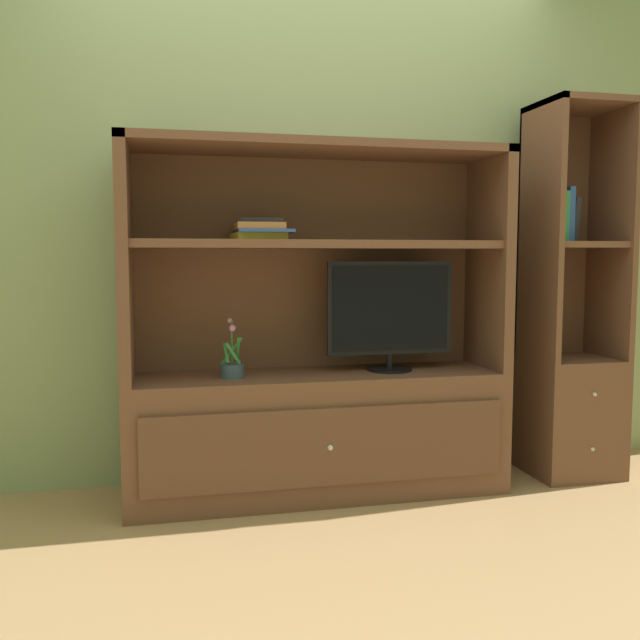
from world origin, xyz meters
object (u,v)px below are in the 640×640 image
Objects in this scene: potted_plant at (232,367)px; upright_book_row at (560,217)px; bookshelf_tall at (571,353)px; tv_monitor at (390,313)px; media_console at (317,388)px; magazine_stack at (260,230)px.

potted_plant is 1.00× the size of upright_book_row.
upright_book_row is (-0.09, -0.01, 0.68)m from bookshelf_tall.
bookshelf_tall reaches higher than tv_monitor.
media_console is 5.12× the size of magazine_stack.
upright_book_row is (1.21, -0.01, 0.80)m from media_console.
magazine_stack is 0.18× the size of bookshelf_tall.
bookshelf_tall is 0.69m from upright_book_row.
tv_monitor is 2.29× the size of potted_plant.
tv_monitor is 0.99m from bookshelf_tall.
bookshelf_tall is (1.31, 0.00, 0.12)m from media_console.
magazine_stack is (0.13, 0.03, 0.61)m from potted_plant.
potted_plant is 0.62m from magazine_stack.
bookshelf_tall reaches higher than potted_plant.
bookshelf_tall reaches higher than media_console.
potted_plant is (-0.74, -0.03, -0.23)m from tv_monitor.
upright_book_row is at bearing -173.28° from bookshelf_tall.
media_console is 0.49m from tv_monitor.
tv_monitor is at bearing -179.18° from bookshelf_tall.
tv_monitor is at bearing -0.58° from magazine_stack.
media_console is 6.59× the size of upright_book_row.
bookshelf_tall is (0.96, 0.01, -0.22)m from tv_monitor.
potted_plant is 0.14× the size of bookshelf_tall.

